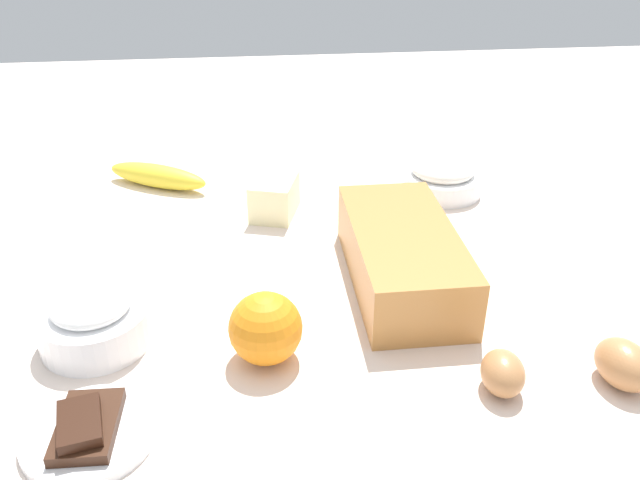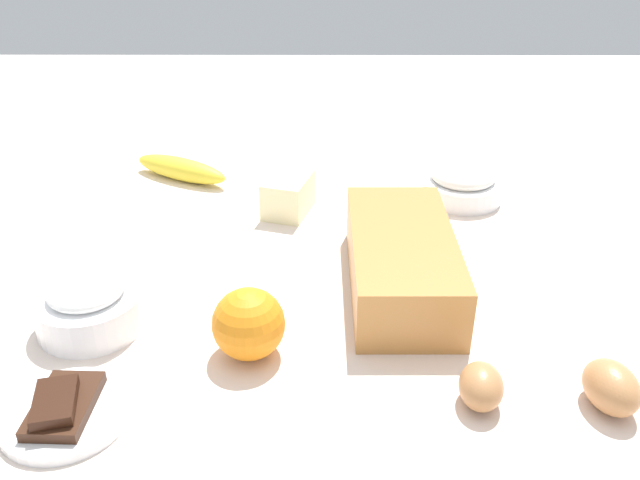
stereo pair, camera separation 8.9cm
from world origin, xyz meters
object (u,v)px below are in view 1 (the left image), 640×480
(loaf_pan, at_px, (402,255))
(egg_beside_bowl, at_px, (503,373))
(flour_bowl, at_px, (442,177))
(egg_near_butter, at_px, (624,364))
(butter_block, at_px, (274,197))
(sugar_bowl, at_px, (94,320))
(orange_fruit, at_px, (266,328))
(chocolate_plate, at_px, (88,431))
(banana, at_px, (158,176))

(loaf_pan, bearing_deg, egg_beside_bowl, 14.96)
(flour_bowl, height_order, egg_beside_bowl, flour_bowl)
(egg_near_butter, bearing_deg, butter_block, -141.70)
(flour_bowl, distance_m, sugar_bowl, 0.62)
(sugar_bowl, height_order, orange_fruit, orange_fruit)
(butter_block, bearing_deg, egg_beside_bowl, 26.42)
(egg_beside_bowl, bearing_deg, sugar_bowl, -106.43)
(egg_near_butter, bearing_deg, chocolate_plate, -88.00)
(sugar_bowl, relative_size, egg_beside_bowl, 2.16)
(loaf_pan, distance_m, chocolate_plate, 0.43)
(banana, distance_m, orange_fruit, 0.51)
(banana, height_order, butter_block, butter_block)
(loaf_pan, bearing_deg, chocolate_plate, -56.57)
(sugar_bowl, height_order, butter_block, sugar_bowl)
(egg_near_butter, distance_m, egg_beside_bowl, 0.13)
(sugar_bowl, xyz_separation_m, chocolate_plate, (0.15, 0.02, -0.02))
(loaf_pan, relative_size, egg_near_butter, 4.08)
(egg_beside_bowl, bearing_deg, chocolate_plate, -86.89)
(orange_fruit, height_order, butter_block, orange_fruit)
(flour_bowl, xyz_separation_m, orange_fruit, (0.41, -0.31, 0.01))
(orange_fruit, xyz_separation_m, chocolate_plate, (0.10, -0.18, -0.03))
(orange_fruit, height_order, egg_near_butter, orange_fruit)
(orange_fruit, distance_m, chocolate_plate, 0.21)
(butter_block, bearing_deg, flour_bowl, 99.80)
(butter_block, bearing_deg, loaf_pan, 35.76)
(banana, relative_size, chocolate_plate, 1.46)
(loaf_pan, height_order, egg_beside_bowl, loaf_pan)
(loaf_pan, bearing_deg, sugar_bowl, -77.21)
(loaf_pan, xyz_separation_m, banana, (-0.35, -0.35, -0.02))
(loaf_pan, xyz_separation_m, butter_block, (-0.22, -0.16, -0.01))
(egg_near_butter, relative_size, egg_beside_bowl, 1.17)
(flour_bowl, height_order, chocolate_plate, flour_bowl)
(flour_bowl, bearing_deg, sugar_bowl, -55.05)
(butter_block, distance_m, egg_beside_bowl, 0.49)
(orange_fruit, xyz_separation_m, egg_beside_bowl, (0.08, 0.24, -0.02))
(banana, bearing_deg, flour_bowl, 80.86)
(egg_near_butter, height_order, chocolate_plate, egg_near_butter)
(flour_bowl, relative_size, egg_near_butter, 1.93)
(loaf_pan, xyz_separation_m, egg_beside_bowl, (0.22, 0.06, -0.02))
(chocolate_plate, bearing_deg, flour_bowl, 136.05)
(butter_block, relative_size, egg_beside_bowl, 1.54)
(orange_fruit, distance_m, egg_beside_bowl, 0.26)
(banana, xyz_separation_m, orange_fruit, (0.48, 0.17, 0.02))
(chocolate_plate, bearing_deg, egg_near_butter, 92.00)
(sugar_bowl, distance_m, chocolate_plate, 0.15)
(flour_bowl, xyz_separation_m, egg_beside_bowl, (0.49, -0.07, -0.01))
(orange_fruit, bearing_deg, flour_bowl, 142.25)
(loaf_pan, bearing_deg, egg_near_butter, 40.35)
(flour_bowl, height_order, egg_near_butter, flour_bowl)
(banana, relative_size, egg_near_butter, 2.76)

